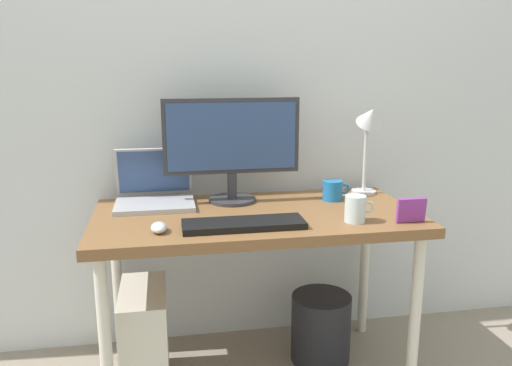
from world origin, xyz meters
name	(u,v)px	position (x,y,z in m)	size (l,w,h in m)	color
back_wall	(241,59)	(0.00, 0.38, 1.30)	(4.40, 0.04, 2.60)	silver
desk	(256,229)	(0.00, 0.00, 0.64)	(1.27, 0.63, 0.71)	brown
monitor	(232,143)	(-0.07, 0.18, 0.96)	(0.57, 0.20, 0.44)	#333338
laptop	(155,191)	(-0.39, 0.20, 0.77)	(0.32, 0.27, 0.23)	#B2B2B7
desk_lamp	(369,130)	(0.53, 0.18, 1.00)	(0.11, 0.16, 0.42)	silver
keyboard	(244,224)	(-0.08, -0.18, 0.72)	(0.44, 0.14, 0.02)	black
mouse	(159,227)	(-0.38, -0.18, 0.73)	(0.06, 0.09, 0.03)	silver
coffee_mug	(333,190)	(0.36, 0.13, 0.75)	(0.12, 0.09, 0.09)	#1E72BF
glass_cup	(356,209)	(0.34, -0.18, 0.76)	(0.11, 0.08, 0.10)	silver
photo_frame	(411,210)	(0.54, -0.23, 0.76)	(0.11, 0.02, 0.09)	purple
computer_tower	(145,338)	(-0.45, -0.01, 0.21)	(0.18, 0.36, 0.42)	silver
wastebasket	(321,328)	(0.30, 0.05, 0.15)	(0.26, 0.26, 0.30)	#232328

